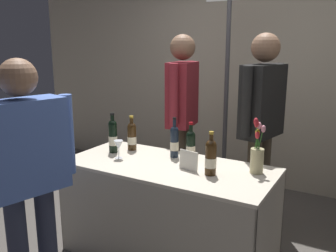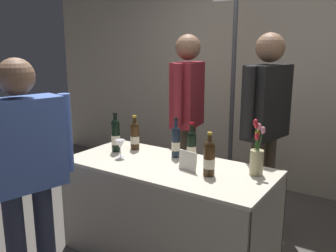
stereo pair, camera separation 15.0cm
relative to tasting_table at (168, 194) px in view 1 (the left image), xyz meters
name	(u,v)px [view 1 (the left image)]	position (x,y,z in m)	size (l,w,h in m)	color
back_partition	(251,55)	(0.00, 1.90, 0.99)	(6.34, 0.12, 3.03)	#B2A893
tasting_table	(168,194)	(0.00, 0.00, 0.00)	(1.59, 0.72, 0.76)	beige
featured_wine_bottle	(113,135)	(-0.56, 0.05, 0.38)	(0.07, 0.07, 0.34)	black
display_bottle_0	(174,141)	(-0.05, 0.19, 0.37)	(0.07, 0.07, 0.33)	#192333
display_bottle_1	(211,157)	(0.36, -0.03, 0.37)	(0.08, 0.08, 0.31)	#38230F
display_bottle_2	(191,145)	(0.10, 0.19, 0.36)	(0.07, 0.07, 0.30)	black
display_bottle_3	(132,136)	(-0.47, 0.19, 0.36)	(0.08, 0.08, 0.30)	#38230F
wine_glass_near_vendor	(119,145)	(-0.42, -0.06, 0.34)	(0.07, 0.07, 0.15)	silver
flower_vase	(257,155)	(0.63, 0.17, 0.37)	(0.09, 0.09, 0.40)	tan
brochure_stand	(189,161)	(0.19, -0.03, 0.31)	(0.16, 0.01, 0.14)	silver
vendor_presenter	(182,108)	(-0.31, 0.81, 0.52)	(0.27, 0.56, 1.73)	#4C4233
vendor_assistant	(262,115)	(0.47, 0.78, 0.53)	(0.30, 0.61, 1.74)	#4C4233
taster_foreground_right	(26,166)	(-0.44, -0.91, 0.43)	(0.32, 0.63, 1.58)	#2D3347
booth_signpost	(227,70)	(0.01, 1.15, 0.87)	(0.47, 0.04, 2.27)	#47474C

